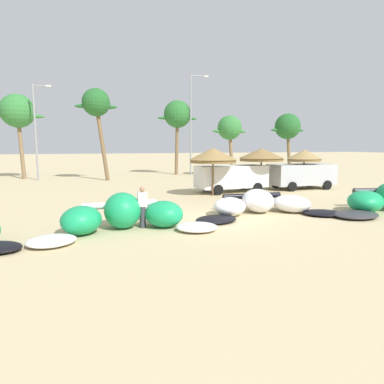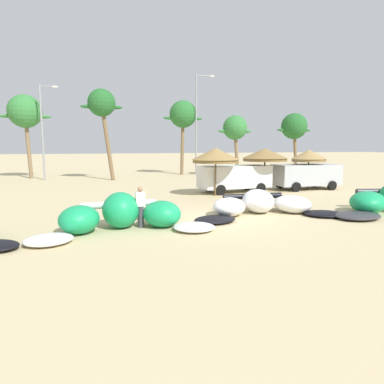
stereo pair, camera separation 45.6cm
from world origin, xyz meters
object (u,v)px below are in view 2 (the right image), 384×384
object	(u,v)px
palm_left	(25,112)
lamppost_west	(43,127)
beach_umbrella_middle	(265,155)
kite_left_of_center	(261,205)
beach_umbrella_near_palms	(309,156)
person_near_kites	(141,207)
palm_left_of_gap	(102,105)
palm_right_of_gap	(294,127)
palm_center_right	(235,129)
kite_left	(122,216)
parked_van	(305,175)
palm_center_left	(183,115)
beach_umbrella_near_van	(216,155)
parked_car_second	(233,177)
lamppost_west_center	(198,120)

from	to	relation	value
palm_left	lamppost_west	bearing A→B (deg)	-47.64
beach_umbrella_middle	lamppost_west	xyz separation A→B (m)	(-15.82, 13.06, 2.30)
kite_left_of_center	beach_umbrella_near_palms	distance (m)	10.90
beach_umbrella_middle	person_near_kites	distance (m)	12.90
beach_umbrella_middle	palm_left_of_gap	bearing A→B (deg)	133.42
palm_right_of_gap	palm_center_right	bearing A→B (deg)	-171.65
kite_left	lamppost_west	xyz separation A→B (m)	(-5.22, 21.41, 4.35)
parked_van	palm_center_left	bearing A→B (deg)	109.31
beach_umbrella_near_van	kite_left	bearing A→B (deg)	-131.70
palm_center_left	palm_right_of_gap	bearing A→B (deg)	-12.07
palm_left_of_gap	beach_umbrella_near_palms	bearing A→B (deg)	-37.48
kite_left_of_center	beach_umbrella_near_van	bearing A→B (deg)	90.13
kite_left	lamppost_west	size ratio (longest dim) A/B	0.81
beach_umbrella_near_palms	kite_left	bearing A→B (deg)	-149.16
kite_left_of_center	palm_center_left	distance (m)	23.26
kite_left	beach_umbrella_near_van	distance (m)	10.05
beach_umbrella_middle	lamppost_west	world-z (taller)	lamppost_west
parked_car_second	lamppost_west	world-z (taller)	lamppost_west
person_near_kites	lamppost_west	world-z (taller)	lamppost_west
parked_car_second	palm_left_of_gap	bearing A→B (deg)	127.03
parked_van	palm_center_right	bearing A→B (deg)	93.55
palm_left_of_gap	palm_center_right	world-z (taller)	palm_left_of_gap
parked_car_second	person_near_kites	bearing A→B (deg)	-132.16
kite_left_of_center	lamppost_west_center	world-z (taller)	lamppost_west_center
palm_right_of_gap	lamppost_west_center	size ratio (longest dim) A/B	0.64
palm_right_of_gap	lamppost_west_center	distance (m)	11.11
parked_van	lamppost_west	distance (m)	23.45
beach_umbrella_near_palms	palm_left	distance (m)	26.29
parked_van	palm_left_of_gap	size ratio (longest dim) A/B	0.58
lamppost_west	lamppost_west_center	bearing A→B (deg)	3.77
beach_umbrella_near_palms	parked_van	xyz separation A→B (m)	(-0.31, -0.02, -1.39)
parked_van	lamppost_west_center	bearing A→B (deg)	105.81
beach_umbrella_middle	lamppost_west	bearing A→B (deg)	140.45
parked_van	palm_center_left	xyz separation A→B (m)	(-5.26, 15.00, 5.43)
palm_left	palm_right_of_gap	size ratio (longest dim) A/B	1.18
kite_left_of_center	beach_umbrella_near_palms	world-z (taller)	beach_umbrella_near_palms
palm_left_of_gap	lamppost_west_center	xyz separation A→B (m)	(10.04, 2.91, -0.91)
palm_right_of_gap	lamppost_west	distance (m)	26.29
kite_left_of_center	beach_umbrella_near_palms	bearing A→B (deg)	43.48
kite_left_of_center	palm_left	xyz separation A→B (m)	(-13.58, 22.20, 5.95)
palm_left_of_gap	lamppost_west	world-z (taller)	lamppost_west
person_near_kites	palm_right_of_gap	xyz separation A→B (m)	(20.32, 20.69, 4.49)
beach_umbrella_near_palms	person_near_kites	xyz separation A→B (m)	(-13.58, -8.34, -1.66)
person_near_kites	palm_left_of_gap	world-z (taller)	palm_left_of_gap
person_near_kites	palm_right_of_gap	world-z (taller)	palm_right_of_gap
kite_left	parked_car_second	distance (m)	11.93
parked_car_second	palm_left_of_gap	distance (m)	14.89
beach_umbrella_near_palms	parked_van	distance (m)	1.42
person_near_kites	palm_center_right	world-z (taller)	palm_center_right
person_near_kites	palm_left	xyz separation A→B (m)	(-7.77, 23.18, 5.57)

